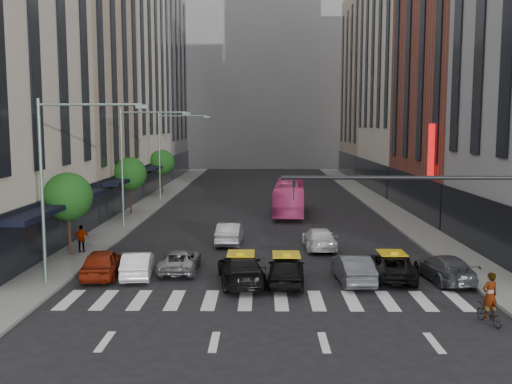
{
  "coord_description": "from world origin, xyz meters",
  "views": [
    {
      "loc": [
        -0.27,
        -23.48,
        7.85
      ],
      "look_at": [
        -0.61,
        9.49,
        4.0
      ],
      "focal_mm": 40.0,
      "sensor_mm": 36.0,
      "label": 1
    }
  ],
  "objects_px": {
    "car_white_front": "(138,264)",
    "motorcycle": "(489,314)",
    "streetlamp_far": "(168,144)",
    "bus": "(289,197)",
    "taxi_left": "(241,269)",
    "streetlamp_mid": "(134,151)",
    "streetlamp_near": "(61,166)",
    "car_red": "(103,263)",
    "taxi_center": "(286,270)",
    "pedestrian_far": "(82,239)"
  },
  "relations": [
    {
      "from": "streetlamp_near",
      "to": "streetlamp_far",
      "type": "relative_size",
      "value": 1.0
    },
    {
      "from": "streetlamp_mid",
      "to": "motorcycle",
      "type": "distance_m",
      "value": 29.08
    },
    {
      "from": "streetlamp_mid",
      "to": "taxi_left",
      "type": "distance_m",
      "value": 18.71
    },
    {
      "from": "bus",
      "to": "motorcycle",
      "type": "relative_size",
      "value": 6.99
    },
    {
      "from": "streetlamp_mid",
      "to": "taxi_center",
      "type": "bearing_deg",
      "value": -55.44
    },
    {
      "from": "car_red",
      "to": "taxi_left",
      "type": "bearing_deg",
      "value": 166.27
    },
    {
      "from": "streetlamp_far",
      "to": "motorcycle",
      "type": "distance_m",
      "value": 42.3
    },
    {
      "from": "pedestrian_far",
      "to": "car_white_front",
      "type": "bearing_deg",
      "value": 123.4
    },
    {
      "from": "car_white_front",
      "to": "motorcycle",
      "type": "distance_m",
      "value": 16.98
    },
    {
      "from": "streetlamp_near",
      "to": "streetlamp_mid",
      "type": "bearing_deg",
      "value": 90.0
    },
    {
      "from": "streetlamp_near",
      "to": "streetlamp_far",
      "type": "height_order",
      "value": "same"
    },
    {
      "from": "taxi_center",
      "to": "streetlamp_near",
      "type": "bearing_deg",
      "value": 3.75
    },
    {
      "from": "taxi_center",
      "to": "pedestrian_far",
      "type": "xyz_separation_m",
      "value": [
        -12.22,
        6.55,
        0.23
      ]
    },
    {
      "from": "motorcycle",
      "to": "bus",
      "type": "bearing_deg",
      "value": -92.22
    },
    {
      "from": "motorcycle",
      "to": "pedestrian_far",
      "type": "height_order",
      "value": "pedestrian_far"
    },
    {
      "from": "pedestrian_far",
      "to": "streetlamp_near",
      "type": "bearing_deg",
      "value": 92.53
    },
    {
      "from": "car_white_front",
      "to": "bus",
      "type": "distance_m",
      "value": 23.22
    },
    {
      "from": "car_white_front",
      "to": "taxi_center",
      "type": "xyz_separation_m",
      "value": [
        7.67,
        -1.41,
        0.09
      ]
    },
    {
      "from": "pedestrian_far",
      "to": "bus",
      "type": "bearing_deg",
      "value": -137.66
    },
    {
      "from": "streetlamp_far",
      "to": "taxi_left",
      "type": "bearing_deg",
      "value": -74.61
    },
    {
      "from": "streetlamp_near",
      "to": "taxi_center",
      "type": "xyz_separation_m",
      "value": [
        10.98,
        0.05,
        -5.15
      ]
    },
    {
      "from": "taxi_left",
      "to": "motorcycle",
      "type": "xyz_separation_m",
      "value": [
        10.07,
        -5.77,
        -0.35
      ]
    },
    {
      "from": "streetlamp_mid",
      "to": "car_white_front",
      "type": "height_order",
      "value": "streetlamp_mid"
    },
    {
      "from": "streetlamp_near",
      "to": "car_red",
      "type": "distance_m",
      "value": 5.57
    },
    {
      "from": "streetlamp_mid",
      "to": "taxi_left",
      "type": "height_order",
      "value": "streetlamp_mid"
    },
    {
      "from": "streetlamp_mid",
      "to": "pedestrian_far",
      "type": "bearing_deg",
      "value": -97.49
    },
    {
      "from": "bus",
      "to": "motorcycle",
      "type": "height_order",
      "value": "bus"
    },
    {
      "from": "taxi_left",
      "to": "pedestrian_far",
      "type": "distance_m",
      "value": 11.81
    },
    {
      "from": "taxi_center",
      "to": "bus",
      "type": "bearing_deg",
      "value": -89.66
    },
    {
      "from": "streetlamp_far",
      "to": "car_white_front",
      "type": "xyz_separation_m",
      "value": [
        3.31,
        -30.54,
        -5.24
      ]
    },
    {
      "from": "motorcycle",
      "to": "taxi_left",
      "type": "bearing_deg",
      "value": -45.1
    },
    {
      "from": "car_red",
      "to": "taxi_left",
      "type": "height_order",
      "value": "taxi_left"
    },
    {
      "from": "streetlamp_near",
      "to": "taxi_left",
      "type": "bearing_deg",
      "value": 1.83
    },
    {
      "from": "car_red",
      "to": "bus",
      "type": "relative_size",
      "value": 0.4
    },
    {
      "from": "streetlamp_mid",
      "to": "streetlamp_near",
      "type": "bearing_deg",
      "value": -90.0
    },
    {
      "from": "taxi_center",
      "to": "motorcycle",
      "type": "height_order",
      "value": "taxi_center"
    },
    {
      "from": "car_red",
      "to": "taxi_center",
      "type": "bearing_deg",
      "value": 167.12
    },
    {
      "from": "car_white_front",
      "to": "pedestrian_far",
      "type": "bearing_deg",
      "value": -54.93
    },
    {
      "from": "taxi_left",
      "to": "bus",
      "type": "relative_size",
      "value": 0.48
    },
    {
      "from": "streetlamp_near",
      "to": "car_white_front",
      "type": "relative_size",
      "value": 2.22
    },
    {
      "from": "car_red",
      "to": "bus",
      "type": "height_order",
      "value": "bus"
    },
    {
      "from": "streetlamp_near",
      "to": "car_red",
      "type": "relative_size",
      "value": 2.06
    },
    {
      "from": "streetlamp_far",
      "to": "pedestrian_far",
      "type": "height_order",
      "value": "streetlamp_far"
    },
    {
      "from": "streetlamp_near",
      "to": "taxi_left",
      "type": "height_order",
      "value": "streetlamp_near"
    },
    {
      "from": "car_red",
      "to": "taxi_left",
      "type": "distance_m",
      "value": 7.35
    },
    {
      "from": "car_white_front",
      "to": "taxi_left",
      "type": "bearing_deg",
      "value": 161.32
    },
    {
      "from": "streetlamp_far",
      "to": "car_red",
      "type": "height_order",
      "value": "streetlamp_far"
    },
    {
      "from": "car_white_front",
      "to": "taxi_left",
      "type": "relative_size",
      "value": 0.78
    },
    {
      "from": "car_white_front",
      "to": "streetlamp_near",
      "type": "bearing_deg",
      "value": 17.42
    },
    {
      "from": "car_white_front",
      "to": "taxi_center",
      "type": "bearing_deg",
      "value": 163.22
    }
  ]
}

